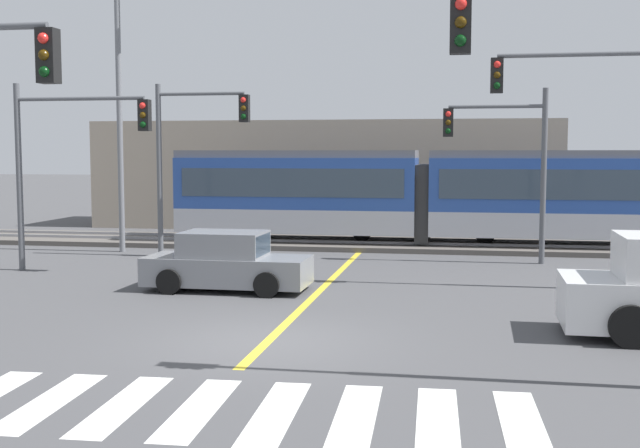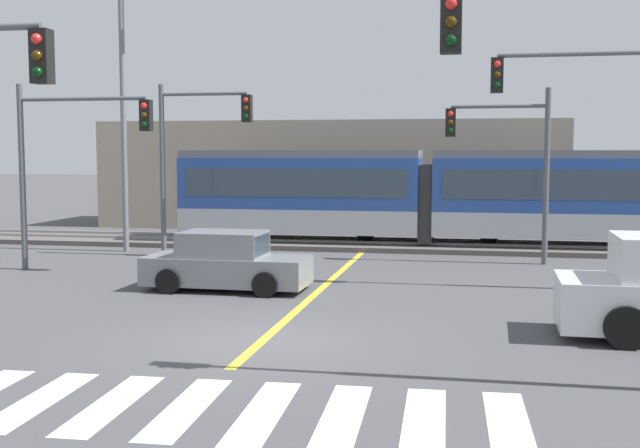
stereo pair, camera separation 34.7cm
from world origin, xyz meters
name	(u,v)px [view 2 (the right image)]	position (x,y,z in m)	size (l,w,h in m)	color
ground_plane	(262,341)	(0.00, 0.00, 0.00)	(200.00, 200.00, 0.00)	#474749
track_bed	(369,244)	(0.00, 15.39, 0.09)	(120.00, 4.00, 0.18)	#56514C
rail_near	(367,242)	(0.00, 14.67, 0.23)	(120.00, 0.08, 0.10)	#939399
rail_far	(372,238)	(0.00, 16.11, 0.23)	(120.00, 0.08, 0.10)	#939399
light_rail_tram	(427,193)	(2.14, 15.39, 2.05)	(18.50, 2.64, 3.43)	#B7BAC1
crosswalk_stripe_2	(40,400)	(-2.20, -4.12, 0.00)	(0.56, 2.80, 0.01)	silver
crosswalk_stripe_3	(112,404)	(-1.10, -4.08, 0.00)	(0.56, 2.80, 0.01)	silver
crosswalk_stripe_4	(186,408)	(0.00, -4.04, 0.00)	(0.56, 2.80, 0.01)	silver
crosswalk_stripe_5	(263,412)	(1.10, -4.00, 0.00)	(0.56, 2.80, 0.01)	silver
crosswalk_stripe_6	(342,416)	(2.20, -3.96, 0.00)	(0.56, 2.80, 0.01)	silver
crosswalk_stripe_7	(424,420)	(3.30, -3.92, 0.00)	(0.56, 2.80, 0.01)	silver
crosswalk_stripe_8	(509,424)	(4.40, -3.88, 0.00)	(0.56, 2.80, 0.01)	silver
lane_centre_line	(320,290)	(0.00, 5.68, 0.00)	(0.20, 15.44, 0.01)	gold
sedan_crossing	(226,263)	(-2.37, 5.26, 0.70)	(4.23, 1.97, 1.52)	gray
traffic_light_far_left	(192,143)	(-5.48, 11.37, 3.87)	(3.25, 0.38, 5.83)	#515459
traffic_light_mid_left	(68,147)	(-7.97, 7.54, 3.71)	(4.25, 0.38, 5.57)	#515459
traffic_light_near_right	(607,106)	(5.80, -1.91, 4.23)	(3.75, 0.38, 6.41)	#515459
traffic_light_mid_right	(601,122)	(7.02, 7.09, 4.30)	(4.25, 0.38, 6.52)	#515459
traffic_light_far_right	(510,151)	(4.97, 11.71, 3.60)	(3.25, 0.38, 5.55)	#515459
street_lamp_west	(127,99)	(-8.20, 12.27, 5.41)	(2.04, 0.28, 9.67)	slate
building_backdrop_far	(333,174)	(-2.83, 23.50, 2.48)	(21.41, 6.00, 4.96)	tan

